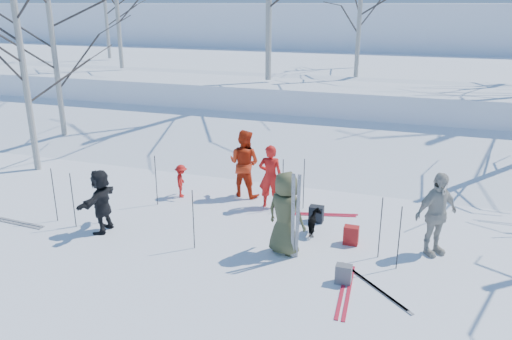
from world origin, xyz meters
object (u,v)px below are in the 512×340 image
(skier_olive_center, at_px, (285,213))
(skier_red_north, at_px, (270,176))
(skier_grey_west, at_px, (101,201))
(skier_cream_east, at_px, (436,214))
(backpack_dark, at_px, (316,214))
(backpack_red, at_px, (351,235))
(skier_redor_behind, at_px, (244,163))
(dog, at_px, (315,223))
(backpack_grey, at_px, (343,274))
(skier_red_seated, at_px, (181,181))

(skier_olive_center, height_order, skier_red_north, skier_olive_center)
(skier_red_north, bearing_deg, skier_grey_west, 31.12)
(skier_cream_east, bearing_deg, backpack_dark, 120.08)
(backpack_red, xyz_separation_m, backpack_dark, (-0.97, 0.92, -0.01))
(skier_redor_behind, bearing_deg, dog, 153.03)
(backpack_grey, bearing_deg, skier_redor_behind, 132.10)
(skier_red_seated, xyz_separation_m, backpack_red, (4.80, -1.36, -0.24))
(skier_red_north, distance_m, skier_cream_east, 4.22)
(skier_olive_center, xyz_separation_m, skier_red_north, (-1.04, 2.30, -0.07))
(skier_grey_west, bearing_deg, dog, 102.56)
(skier_olive_center, distance_m, skier_cream_east, 3.11)
(skier_grey_west, bearing_deg, backpack_red, 97.93)
(skier_red_north, height_order, dog, skier_red_north)
(skier_olive_center, xyz_separation_m, skier_redor_behind, (-1.95, 2.84, 0.03))
(skier_olive_center, xyz_separation_m, skier_red_seated, (-3.53, 2.19, -0.44))
(skier_red_seated, bearing_deg, dog, -127.28)
(backpack_dark, bearing_deg, skier_red_north, 157.75)
(skier_red_seated, height_order, backpack_red, skier_red_seated)
(skier_redor_behind, height_order, backpack_grey, skier_redor_behind)
(skier_red_seated, relative_size, dog, 1.39)
(skier_olive_center, height_order, skier_grey_west, skier_olive_center)
(backpack_red, bearing_deg, skier_cream_east, 4.09)
(skier_olive_center, distance_m, skier_red_seated, 4.17)
(skier_olive_center, distance_m, skier_red_north, 2.52)
(skier_cream_east, height_order, backpack_grey, skier_cream_east)
(skier_cream_east, relative_size, dog, 2.75)
(skier_olive_center, height_order, skier_cream_east, skier_cream_east)
(skier_redor_behind, xyz_separation_m, skier_grey_west, (-2.32, -3.18, -0.18))
(dog, height_order, backpack_dark, dog)
(dog, distance_m, backpack_dark, 0.71)
(skier_cream_east, xyz_separation_m, skier_grey_west, (-7.23, -1.29, -0.15))
(skier_red_north, relative_size, backpack_dark, 4.16)
(skier_redor_behind, distance_m, backpack_grey, 5.02)
(skier_red_seated, height_order, backpack_grey, skier_red_seated)
(backpack_red, distance_m, backpack_grey, 1.68)
(skier_red_seated, xyz_separation_m, dog, (3.93, -1.14, -0.18))
(skier_red_north, bearing_deg, skier_red_seated, -5.63)
(skier_red_north, distance_m, skier_redor_behind, 1.06)
(backpack_red, distance_m, backpack_dark, 1.34)
(skier_red_north, height_order, skier_cream_east, skier_cream_east)
(skier_redor_behind, relative_size, backpack_red, 4.41)
(skier_redor_behind, bearing_deg, skier_olive_center, 134.71)
(skier_olive_center, xyz_separation_m, backpack_dark, (0.30, 1.75, -0.70))
(skier_red_seated, distance_m, backpack_dark, 3.86)
(skier_grey_west, bearing_deg, backpack_dark, 110.57)
(skier_redor_behind, bearing_deg, skier_red_north, 159.29)
(skier_redor_behind, xyz_separation_m, skier_cream_east, (4.91, -1.89, -0.02))
(skier_cream_east, xyz_separation_m, backpack_grey, (-1.58, -1.79, -0.71))
(skier_redor_behind, bearing_deg, skier_cream_east, 169.23)
(skier_olive_center, relative_size, backpack_grey, 4.72)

